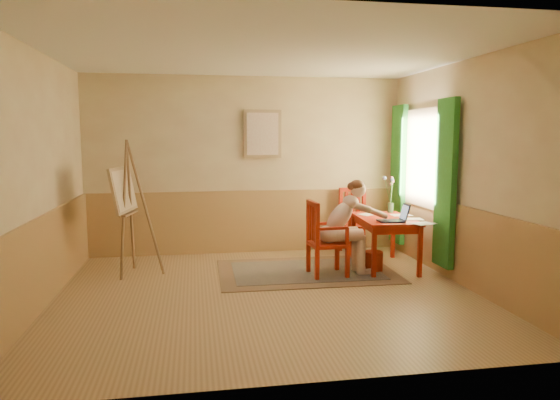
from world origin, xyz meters
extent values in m
cube|color=tan|center=(0.00, 0.00, -0.01)|extent=(5.00, 4.50, 0.02)
cube|color=white|center=(0.00, 0.00, 2.81)|extent=(5.00, 4.50, 0.02)
cube|color=tan|center=(0.00, 2.26, 1.40)|extent=(5.00, 0.02, 2.80)
cube|color=tan|center=(0.00, -2.26, 1.40)|extent=(5.00, 0.02, 2.80)
cube|color=tan|center=(-2.51, 0.00, 1.40)|extent=(0.02, 4.50, 2.80)
cube|color=tan|center=(2.51, 0.00, 1.40)|extent=(0.02, 4.50, 2.80)
cube|color=tan|center=(0.00, 2.23, 0.50)|extent=(5.00, 0.04, 1.00)
cube|color=tan|center=(-2.48, 0.00, 0.50)|extent=(0.04, 4.50, 1.00)
cube|color=tan|center=(2.48, 0.00, 0.50)|extent=(0.04, 4.50, 1.00)
cube|color=white|center=(2.47, 1.10, 1.55)|extent=(0.02, 1.00, 1.30)
cube|color=#A28359|center=(2.45, 1.10, 1.55)|extent=(0.03, 1.12, 1.42)
cube|color=#298C32|center=(2.40, 0.32, 1.25)|extent=(0.08, 0.45, 2.20)
cube|color=#298C32|center=(2.40, 1.88, 1.25)|extent=(0.08, 0.45, 2.20)
cube|color=#A28359|center=(0.25, 2.21, 1.90)|extent=(0.60, 0.04, 0.76)
cube|color=beige|center=(0.25, 2.19, 1.90)|extent=(0.50, 0.02, 0.66)
cube|color=#8C7251|center=(0.67, 0.88, 0.01)|extent=(2.42, 1.63, 0.01)
cube|color=black|center=(0.67, 0.88, 0.01)|extent=(2.01, 1.22, 0.01)
cube|color=#B7240E|center=(1.82, 0.94, 0.70)|extent=(0.79, 1.24, 0.04)
cube|color=#B7240E|center=(1.82, 0.94, 0.63)|extent=(0.69, 1.14, 0.10)
cube|color=#B7240E|center=(1.48, 0.41, 0.34)|extent=(0.06, 0.06, 0.68)
cube|color=#B7240E|center=(2.10, 0.37, 0.34)|extent=(0.06, 0.06, 0.68)
cube|color=#B7240E|center=(1.55, 1.51, 0.34)|extent=(0.06, 0.06, 0.68)
cube|color=#B7240E|center=(2.17, 1.47, 0.34)|extent=(0.06, 0.06, 0.68)
cube|color=#B7240E|center=(0.91, 0.63, 0.43)|extent=(0.50, 0.48, 0.05)
cube|color=#B7240E|center=(0.71, 0.42, 0.21)|extent=(0.05, 0.05, 0.41)
cube|color=#B7240E|center=(1.13, 0.44, 0.21)|extent=(0.05, 0.05, 0.41)
cube|color=#B7240E|center=(0.69, 0.81, 0.21)|extent=(0.05, 0.05, 0.41)
cube|color=#B7240E|center=(1.10, 0.84, 0.21)|extent=(0.05, 0.05, 0.41)
cube|color=#B7240E|center=(0.71, 0.42, 0.74)|extent=(0.05, 0.05, 0.56)
cube|color=#B7240E|center=(0.69, 0.81, 0.74)|extent=(0.05, 0.05, 0.56)
cube|color=#B7240E|center=(0.70, 0.61, 0.98)|extent=(0.08, 0.45, 0.06)
cube|color=#B7240E|center=(0.71, 0.51, 0.72)|extent=(0.03, 0.05, 0.46)
cube|color=#B7240E|center=(0.70, 0.61, 0.72)|extent=(0.03, 0.05, 0.46)
cube|color=#B7240E|center=(0.69, 0.72, 0.72)|extent=(0.03, 0.05, 0.46)
cube|color=#B7240E|center=(0.92, 0.43, 0.68)|extent=(0.42, 0.07, 0.04)
cube|color=#B7240E|center=(1.12, 0.44, 0.57)|extent=(0.04, 0.04, 0.22)
cube|color=#B7240E|center=(0.89, 0.83, 0.68)|extent=(0.42, 0.07, 0.04)
cube|color=#B7240E|center=(1.09, 0.84, 0.57)|extent=(0.04, 0.04, 0.22)
cube|color=#B7240E|center=(1.72, 1.87, 0.44)|extent=(0.49, 0.51, 0.05)
cube|color=#B7240E|center=(1.51, 2.07, 0.21)|extent=(0.06, 0.06, 0.42)
cube|color=#B7240E|center=(1.54, 1.65, 0.21)|extent=(0.06, 0.06, 0.42)
cube|color=#B7240E|center=(1.91, 2.10, 0.21)|extent=(0.06, 0.06, 0.42)
cube|color=#B7240E|center=(1.94, 1.67, 0.21)|extent=(0.06, 0.06, 0.42)
cube|color=#B7240E|center=(1.51, 2.07, 0.75)|extent=(0.06, 0.06, 0.57)
cube|color=#B7240E|center=(1.91, 2.10, 0.75)|extent=(0.06, 0.06, 0.57)
cube|color=#B7240E|center=(1.71, 2.09, 1.01)|extent=(0.46, 0.08, 0.06)
cube|color=#B7240E|center=(1.61, 2.08, 0.74)|extent=(0.05, 0.03, 0.47)
cube|color=#B7240E|center=(1.71, 2.09, 0.74)|extent=(0.05, 0.03, 0.47)
cube|color=#B7240E|center=(1.81, 2.09, 0.74)|extent=(0.05, 0.03, 0.47)
cube|color=#B7240E|center=(1.52, 1.86, 0.69)|extent=(0.07, 0.43, 0.04)
cube|color=#B7240E|center=(1.53, 1.66, 0.58)|extent=(0.04, 0.04, 0.23)
cube|color=#B7240E|center=(1.92, 1.89, 0.69)|extent=(0.07, 0.43, 0.04)
cube|color=#B7240E|center=(1.94, 1.69, 0.58)|extent=(0.04, 0.04, 0.23)
ellipsoid|color=beige|center=(0.92, 0.63, 0.57)|extent=(0.31, 0.38, 0.23)
cylinder|color=beige|center=(1.14, 0.55, 0.56)|extent=(0.46, 0.19, 0.16)
cylinder|color=beige|center=(1.13, 0.74, 0.56)|extent=(0.46, 0.19, 0.16)
cylinder|color=beige|center=(1.36, 0.57, 0.29)|extent=(0.13, 0.13, 0.51)
cylinder|color=beige|center=(1.34, 0.75, 0.29)|extent=(0.13, 0.13, 0.51)
cube|color=beige|center=(1.42, 0.57, 0.04)|extent=(0.22, 0.11, 0.08)
cube|color=beige|center=(1.41, 0.75, 0.04)|extent=(0.22, 0.11, 0.08)
ellipsoid|color=beige|center=(1.07, 0.64, 0.79)|extent=(0.51, 0.33, 0.54)
ellipsoid|color=beige|center=(1.22, 0.65, 0.99)|extent=(0.22, 0.32, 0.18)
sphere|color=beige|center=(1.33, 0.66, 1.15)|extent=(0.22, 0.22, 0.20)
ellipsoid|color=#582C18|center=(1.31, 0.66, 1.21)|extent=(0.20, 0.21, 0.15)
sphere|color=#582C18|center=(1.23, 0.65, 1.20)|extent=(0.11, 0.11, 0.11)
cylinder|color=beige|center=(1.33, 0.51, 0.93)|extent=(0.23, 0.10, 0.15)
cylinder|color=beige|center=(1.56, 0.54, 0.85)|extent=(0.31, 0.16, 0.17)
sphere|color=beige|center=(1.43, 0.50, 0.90)|extent=(0.10, 0.10, 0.09)
sphere|color=beige|center=(1.69, 0.58, 0.80)|extent=(0.08, 0.08, 0.08)
cylinder|color=beige|center=(1.31, 0.81, 0.93)|extent=(0.24, 0.13, 0.15)
cylinder|color=beige|center=(1.54, 0.80, 0.85)|extent=(0.31, 0.13, 0.17)
sphere|color=beige|center=(1.41, 0.82, 0.90)|extent=(0.10, 0.10, 0.09)
sphere|color=beige|center=(1.67, 0.78, 0.80)|extent=(0.08, 0.08, 0.08)
cube|color=#1E2338|center=(1.77, 0.59, 0.73)|extent=(0.34, 0.25, 0.02)
cube|color=#2D3342|center=(1.77, 0.59, 0.73)|extent=(0.30, 0.20, 0.00)
cube|color=#1E2338|center=(1.97, 0.58, 0.85)|extent=(0.08, 0.24, 0.22)
cube|color=#99BFF2|center=(1.95, 0.58, 0.84)|extent=(0.06, 0.20, 0.18)
cube|color=white|center=(2.13, 0.35, 0.72)|extent=(0.35, 0.30, 0.00)
cube|color=white|center=(2.13, 1.10, 0.72)|extent=(0.29, 0.21, 0.00)
cube|color=white|center=(1.69, 1.25, 0.72)|extent=(0.36, 0.32, 0.00)
cube|color=white|center=(2.13, 0.73, 0.72)|extent=(0.32, 0.25, 0.00)
cylinder|color=#3F724C|center=(2.08, 1.38, 0.79)|extent=(0.10, 0.10, 0.15)
cylinder|color=#3F7233|center=(2.05, 1.43, 1.04)|extent=(0.08, 0.11, 0.39)
sphere|color=#728CD8|center=(2.01, 1.48, 1.24)|extent=(0.07, 0.07, 0.06)
cylinder|color=#3F7233|center=(2.07, 1.34, 1.05)|extent=(0.04, 0.09, 0.41)
sphere|color=pink|center=(2.05, 1.30, 1.26)|extent=(0.05, 0.05, 0.04)
cylinder|color=#3F7233|center=(2.09, 1.40, 1.00)|extent=(0.02, 0.04, 0.30)
sphere|color=pink|center=(2.09, 1.41, 1.15)|extent=(0.06, 0.06, 0.05)
cylinder|color=#3F7233|center=(2.06, 1.32, 1.04)|extent=(0.05, 0.13, 0.38)
sphere|color=#728CD8|center=(2.05, 1.26, 1.23)|extent=(0.06, 0.06, 0.05)
cylinder|color=#3F7233|center=(2.11, 1.42, 1.02)|extent=(0.07, 0.09, 0.34)
sphere|color=pink|center=(2.14, 1.46, 1.18)|extent=(0.06, 0.06, 0.05)
cylinder|color=#3F7233|center=(2.10, 1.40, 1.02)|extent=(0.04, 0.06, 0.34)
sphere|color=pink|center=(2.11, 1.42, 1.19)|extent=(0.05, 0.05, 0.04)
cylinder|color=#3F7233|center=(2.11, 1.43, 1.04)|extent=(0.06, 0.11, 0.39)
sphere|color=#728CD8|center=(2.13, 1.48, 1.23)|extent=(0.05, 0.05, 0.05)
cylinder|color=red|center=(1.60, 0.76, 0.14)|extent=(0.27, 0.27, 0.28)
cylinder|color=#936D46|center=(-1.75, 1.03, 0.91)|extent=(0.15, 0.33, 1.82)
cylinder|color=#936D46|center=(-1.70, 1.32, 0.91)|extent=(0.04, 0.33, 1.82)
cylinder|color=#936D46|center=(-1.48, 1.13, 0.91)|extent=(0.47, 0.12, 1.82)
cylinder|color=#936D46|center=(-1.75, 1.18, 0.83)|extent=(0.12, 0.51, 0.03)
cube|color=#936D46|center=(-1.69, 1.17, 0.83)|extent=(0.16, 0.55, 0.03)
cube|color=#A28359|center=(-1.77, 1.18, 1.15)|extent=(0.28, 0.82, 0.61)
cube|color=beige|center=(-1.75, 1.18, 1.15)|extent=(0.23, 0.73, 0.52)
camera|label=1|loc=(-0.83, -5.81, 1.85)|focal=32.56mm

